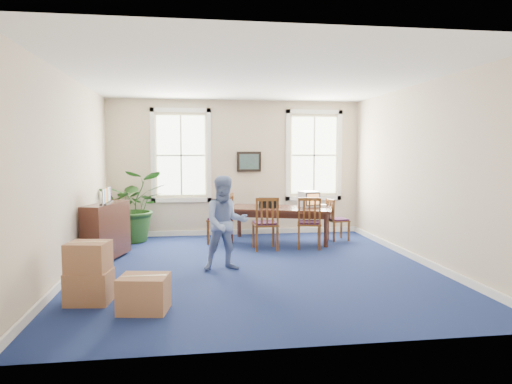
{
  "coord_description": "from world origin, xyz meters",
  "views": [
    {
      "loc": [
        -1.06,
        -7.61,
        1.98
      ],
      "look_at": [
        0.1,
        0.6,
        1.25
      ],
      "focal_mm": 32.0,
      "sensor_mm": 36.0,
      "label": 1
    }
  ],
  "objects": [
    {
      "name": "floor",
      "position": [
        0.0,
        0.0,
        0.0
      ],
      "size": [
        6.5,
        6.5,
        0.0
      ],
      "primitive_type": "plane",
      "color": "navy",
      "rests_on": "ground"
    },
    {
      "name": "ceiling",
      "position": [
        0.0,
        0.0,
        3.2
      ],
      "size": [
        6.5,
        6.5,
        0.0
      ],
      "primitive_type": "plane",
      "rotation": [
        3.14,
        0.0,
        0.0
      ],
      "color": "white",
      "rests_on": "ground"
    },
    {
      "name": "wall_back",
      "position": [
        0.0,
        3.25,
        1.6
      ],
      "size": [
        6.5,
        0.0,
        6.5
      ],
      "primitive_type": "plane",
      "rotation": [
        1.57,
        0.0,
        0.0
      ],
      "color": "beige",
      "rests_on": "ground"
    },
    {
      "name": "wall_front",
      "position": [
        0.0,
        -3.25,
        1.6
      ],
      "size": [
        6.5,
        0.0,
        6.5
      ],
      "primitive_type": "plane",
      "rotation": [
        -1.57,
        0.0,
        0.0
      ],
      "color": "beige",
      "rests_on": "ground"
    },
    {
      "name": "wall_left",
      "position": [
        -3.0,
        0.0,
        1.6
      ],
      "size": [
        0.0,
        6.5,
        6.5
      ],
      "primitive_type": "plane",
      "rotation": [
        1.57,
        0.0,
        1.57
      ],
      "color": "beige",
      "rests_on": "ground"
    },
    {
      "name": "wall_right",
      "position": [
        3.0,
        0.0,
        1.6
      ],
      "size": [
        0.0,
        6.5,
        6.5
      ],
      "primitive_type": "plane",
      "rotation": [
        1.57,
        0.0,
        -1.57
      ],
      "color": "beige",
      "rests_on": "ground"
    },
    {
      "name": "baseboard_back",
      "position": [
        0.0,
        3.22,
        0.06
      ],
      "size": [
        6.0,
        0.04,
        0.12
      ],
      "primitive_type": "cube",
      "color": "white",
      "rests_on": "ground"
    },
    {
      "name": "baseboard_left",
      "position": [
        -2.97,
        0.0,
        0.06
      ],
      "size": [
        0.04,
        6.5,
        0.12
      ],
      "primitive_type": "cube",
      "color": "white",
      "rests_on": "ground"
    },
    {
      "name": "baseboard_right",
      "position": [
        2.97,
        0.0,
        0.06
      ],
      "size": [
        0.04,
        6.5,
        0.12
      ],
      "primitive_type": "cube",
      "color": "white",
      "rests_on": "ground"
    },
    {
      "name": "window_left",
      "position": [
        -1.3,
        3.23,
        1.9
      ],
      "size": [
        1.4,
        0.12,
        2.2
      ],
      "primitive_type": null,
      "color": "white",
      "rests_on": "ground"
    },
    {
      "name": "window_right",
      "position": [
        1.9,
        3.23,
        1.9
      ],
      "size": [
        1.4,
        0.12,
        2.2
      ],
      "primitive_type": null,
      "color": "white",
      "rests_on": "ground"
    },
    {
      "name": "wall_picture",
      "position": [
        0.3,
        3.2,
        1.75
      ],
      "size": [
        0.58,
        0.06,
        0.48
      ],
      "primitive_type": null,
      "color": "black",
      "rests_on": "ground"
    },
    {
      "name": "conference_table",
      "position": [
        0.86,
        2.18,
        0.38
      ],
      "size": [
        2.45,
        1.68,
        0.76
      ],
      "primitive_type": null,
      "rotation": [
        0.0,
        0.0,
        -0.33
      ],
      "color": "#412016",
      "rests_on": "ground"
    },
    {
      "name": "crt_tv",
      "position": [
        1.52,
        2.23,
        0.94
      ],
      "size": [
        0.48,
        0.5,
        0.35
      ],
      "primitive_type": null,
      "rotation": [
        0.0,
        0.0,
        0.27
      ],
      "color": "#B7B7BC",
      "rests_on": "conference_table"
    },
    {
      "name": "game_console",
      "position": [
        1.83,
        2.18,
        0.79
      ],
      "size": [
        0.21,
        0.24,
        0.05
      ],
      "primitive_type": "cube",
      "rotation": [
        0.0,
        0.0,
        -0.28
      ],
      "color": "white",
      "rests_on": "conference_table"
    },
    {
      "name": "equipment_bag",
      "position": [
        0.61,
        2.23,
        0.87
      ],
      "size": [
        0.45,
        0.33,
        0.21
      ],
      "primitive_type": "cube",
      "rotation": [
        0.0,
        0.0,
        -0.17
      ],
      "color": "black",
      "rests_on": "conference_table"
    },
    {
      "name": "chair_near_left",
      "position": [
        0.4,
        1.42,
        0.54
      ],
      "size": [
        0.5,
        0.5,
        1.08
      ],
      "primitive_type": null,
      "rotation": [
        0.0,
        0.0,
        3.16
      ],
      "color": "brown",
      "rests_on": "ground"
    },
    {
      "name": "chair_near_right",
      "position": [
        1.32,
        1.42,
        0.54
      ],
      "size": [
        0.58,
        0.58,
        1.07
      ],
      "primitive_type": null,
      "rotation": [
        0.0,
        0.0,
        2.91
      ],
      "color": "brown",
      "rests_on": "ground"
    },
    {
      "name": "chair_end_left",
      "position": [
        -0.46,
        2.18,
        0.54
      ],
      "size": [
        0.62,
        0.62,
        1.09
      ],
      "primitive_type": null,
      "rotation": [
        0.0,
        0.0,
        -1.89
      ],
      "color": "brown",
      "rests_on": "ground"
    },
    {
      "name": "chair_end_right",
      "position": [
        2.19,
        2.18,
        0.47
      ],
      "size": [
        0.48,
        0.48,
        0.93
      ],
      "primitive_type": null,
      "rotation": [
        0.0,
        0.0,
        1.72
      ],
      "color": "brown",
      "rests_on": "ground"
    },
    {
      "name": "man",
      "position": [
        -0.51,
        -0.07,
        0.79
      ],
      "size": [
        0.84,
        0.68,
        1.59
      ],
      "primitive_type": "imported",
      "rotation": [
        0.0,
        0.0,
        0.11
      ],
      "color": "#738BC4",
      "rests_on": "ground"
    },
    {
      "name": "credenza",
      "position": [
        -2.61,
        0.91,
        0.5
      ],
      "size": [
        0.7,
        1.33,
        1.0
      ],
      "primitive_type": "cube",
      "rotation": [
        0.0,
        0.0,
        -0.28
      ],
      "color": "#412016",
      "rests_on": "ground"
    },
    {
      "name": "brochure_rack",
      "position": [
        -2.6,
        0.91,
        1.15
      ],
      "size": [
        0.25,
        0.68,
        0.3
      ],
      "primitive_type": null,
      "rotation": [
        0.0,
        0.0,
        -0.2
      ],
      "color": "#99999E",
      "rests_on": "credenza"
    },
    {
      "name": "potted_plant",
      "position": [
        -2.33,
        2.66,
        0.79
      ],
      "size": [
        1.51,
        1.34,
        1.58
      ],
      "primitive_type": "imported",
      "rotation": [
        0.0,
        0.0,
        0.07
      ],
      "color": "#1E4618",
      "rests_on": "ground"
    },
    {
      "name": "cardboard_boxes",
      "position": [
        -2.2,
        -1.4,
        0.43
      ],
      "size": [
        1.63,
        1.63,
        0.85
      ],
      "primitive_type": null,
      "rotation": [
        0.0,
        0.0,
        -0.1
      ],
      "color": "#A66F4B",
      "rests_on": "ground"
    }
  ]
}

